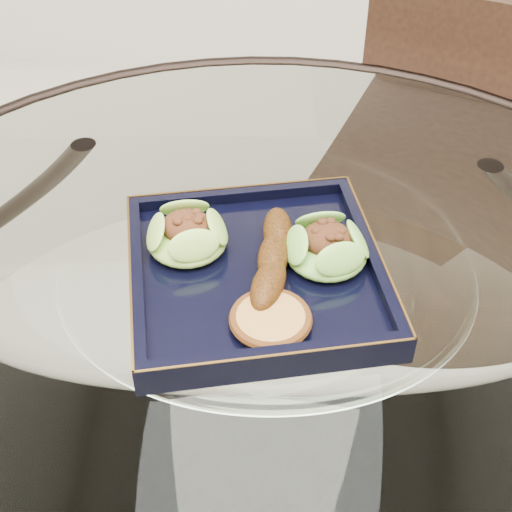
{
  "coord_description": "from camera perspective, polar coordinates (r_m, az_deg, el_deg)",
  "views": [
    {
      "loc": [
        0.04,
        -0.55,
        1.31
      ],
      "look_at": [
        -0.01,
        0.02,
        0.8
      ],
      "focal_mm": 50.0,
      "sensor_mm": 36.0,
      "label": 1
    }
  ],
  "objects": [
    {
      "name": "navy_plate",
      "position": [
        0.78,
        0.0,
        -1.65
      ],
      "size": [
        0.33,
        0.33,
        0.02
      ],
      "primitive_type": "cube",
      "rotation": [
        0.0,
        0.0,
        0.24
      ],
      "color": "black",
      "rests_on": "dining_table"
    },
    {
      "name": "dining_table",
      "position": [
        0.89,
        0.72,
        -10.65
      ],
      "size": [
        1.13,
        1.13,
        0.77
      ],
      "color": "white",
      "rests_on": "ground"
    },
    {
      "name": "roasted_plantain",
      "position": [
        0.76,
        1.39,
        -0.04
      ],
      "size": [
        0.04,
        0.16,
        0.03
      ],
      "primitive_type": "ellipsoid",
      "rotation": [
        0.0,
        0.0,
        1.53
      ],
      "color": "#572C09",
      "rests_on": "navy_plate"
    },
    {
      "name": "dining_chair",
      "position": [
        1.33,
        13.49,
        2.29
      ],
      "size": [
        0.48,
        0.48,
        0.87
      ],
      "rotation": [
        0.0,
        0.0,
        -0.35
      ],
      "color": "#321C10",
      "rests_on": "ground"
    },
    {
      "name": "lettuce_wrap_left",
      "position": [
        0.79,
        -5.53,
        1.55
      ],
      "size": [
        0.1,
        0.1,
        0.03
      ],
      "primitive_type": "ellipsoid",
      "rotation": [
        0.0,
        0.0,
        -0.13
      ],
      "color": "#66A02E",
      "rests_on": "navy_plate"
    },
    {
      "name": "lettuce_wrap_right",
      "position": [
        0.78,
        5.66,
        0.54
      ],
      "size": [
        0.1,
        0.1,
        0.03
      ],
      "primitive_type": "ellipsoid",
      "rotation": [
        0.0,
        0.0,
        -0.11
      ],
      "color": "#519A2C",
      "rests_on": "navy_plate"
    },
    {
      "name": "crumb_patty",
      "position": [
        0.71,
        1.17,
        -5.16
      ],
      "size": [
        0.09,
        0.09,
        0.01
      ],
      "primitive_type": "cylinder",
      "rotation": [
        0.0,
        0.0,
        -0.27
      ],
      "color": "#C68742",
      "rests_on": "navy_plate"
    }
  ]
}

